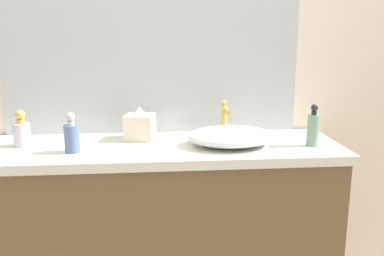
# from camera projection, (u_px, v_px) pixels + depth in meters

# --- Properties ---
(bathroom_wall_rear) EXTENTS (6.00, 0.06, 2.60)m
(bathroom_wall_rear) POSITION_uv_depth(u_px,v_px,m) (176.00, 48.00, 2.07)
(bathroom_wall_rear) COLOR silver
(bathroom_wall_rear) RESTS_ON ground
(vanity_counter) EXTENTS (1.69, 0.51, 0.88)m
(vanity_counter) POSITION_uv_depth(u_px,v_px,m) (156.00, 233.00, 1.96)
(vanity_counter) COLOR brown
(vanity_counter) RESTS_ON ground
(wall_mirror_panel) EXTENTS (1.46, 0.01, 0.90)m
(wall_mirror_panel) POSITION_uv_depth(u_px,v_px,m) (152.00, 42.00, 2.01)
(wall_mirror_panel) COLOR #B2BCC6
(wall_mirror_panel) RESTS_ON vanity_counter
(sink_basin) EXTENTS (0.39, 0.29, 0.08)m
(sink_basin) POSITION_uv_depth(u_px,v_px,m) (230.00, 136.00, 1.85)
(sink_basin) COLOR silver
(sink_basin) RESTS_ON vanity_counter
(faucet) EXTENTS (0.03, 0.15, 0.18)m
(faucet) POSITION_uv_depth(u_px,v_px,m) (225.00, 116.00, 1.99)
(faucet) COLOR gold
(faucet) RESTS_ON vanity_counter
(soap_dispenser) EXTENTS (0.05, 0.05, 0.19)m
(soap_dispenser) POSITION_uv_depth(u_px,v_px,m) (313.00, 128.00, 1.83)
(soap_dispenser) COLOR gray
(soap_dispenser) RESTS_ON vanity_counter
(lotion_bottle) EXTENTS (0.06, 0.06, 0.17)m
(lotion_bottle) POSITION_uv_depth(u_px,v_px,m) (72.00, 136.00, 1.73)
(lotion_bottle) COLOR #516A9E
(lotion_bottle) RESTS_ON vanity_counter
(perfume_bottle) EXTENTS (0.07, 0.07, 0.17)m
(perfume_bottle) POSITION_uv_depth(u_px,v_px,m) (21.00, 132.00, 1.83)
(perfume_bottle) COLOR silver
(perfume_bottle) RESTS_ON vanity_counter
(tissue_box) EXTENTS (0.15, 0.15, 0.16)m
(tissue_box) POSITION_uv_depth(u_px,v_px,m) (140.00, 125.00, 1.95)
(tissue_box) COLOR beige
(tissue_box) RESTS_ON vanity_counter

